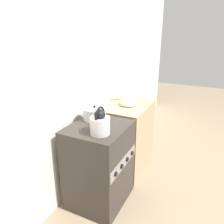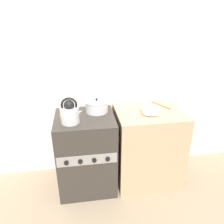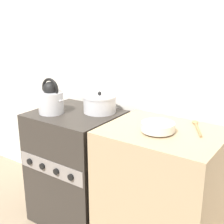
# 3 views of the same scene
# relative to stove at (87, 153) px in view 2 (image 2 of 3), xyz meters

# --- Properties ---
(ground_plane) EXTENTS (12.00, 12.00, 0.00)m
(ground_plane) POSITION_rel_stove_xyz_m (0.00, -0.27, -0.44)
(ground_plane) COLOR gray
(wall_back) EXTENTS (7.00, 0.06, 2.50)m
(wall_back) POSITION_rel_stove_xyz_m (0.00, 0.37, 0.81)
(wall_back) COLOR silver
(wall_back) RESTS_ON ground_plane
(stove) EXTENTS (0.61, 0.56, 0.87)m
(stove) POSITION_rel_stove_xyz_m (0.00, 0.00, 0.00)
(stove) COLOR #332D28
(stove) RESTS_ON ground_plane
(counter) EXTENTS (0.72, 0.57, 0.88)m
(counter) POSITION_rel_stove_xyz_m (0.70, 0.01, 0.00)
(counter) COLOR tan
(counter) RESTS_ON ground_plane
(kettle) EXTENTS (0.22, 0.18, 0.26)m
(kettle) POSITION_rel_stove_xyz_m (-0.14, -0.10, 0.53)
(kettle) COLOR silver
(kettle) RESTS_ON stove
(cooking_pot) EXTENTS (0.24, 0.24, 0.15)m
(cooking_pot) POSITION_rel_stove_xyz_m (0.14, 0.12, 0.50)
(cooking_pot) COLOR silver
(cooking_pot) RESTS_ON stove
(enamel_bowl) EXTENTS (0.20, 0.20, 0.06)m
(enamel_bowl) POSITION_rel_stove_xyz_m (0.68, -0.03, 0.48)
(enamel_bowl) COLOR beige
(enamel_bowl) RESTS_ON counter
(wooden_spoon) EXTENTS (0.15, 0.26, 0.02)m
(wooden_spoon) POSITION_rel_stove_xyz_m (0.85, 0.18, 0.45)
(wooden_spoon) COLOR #A37A4C
(wooden_spoon) RESTS_ON counter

